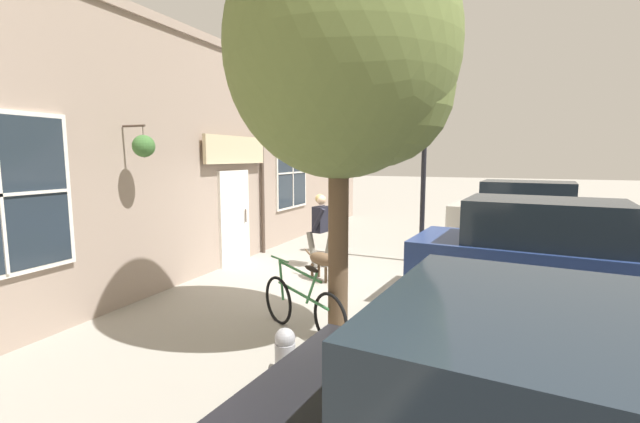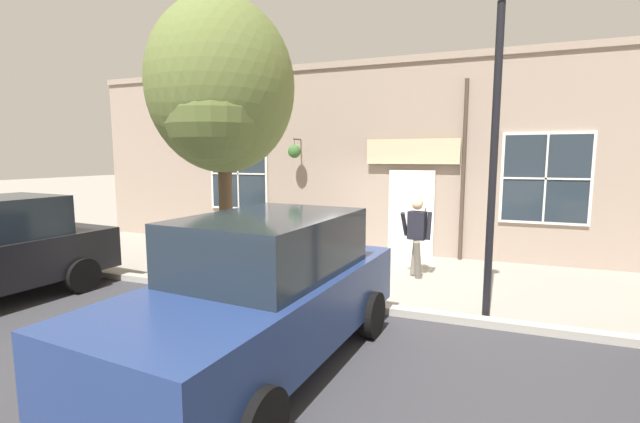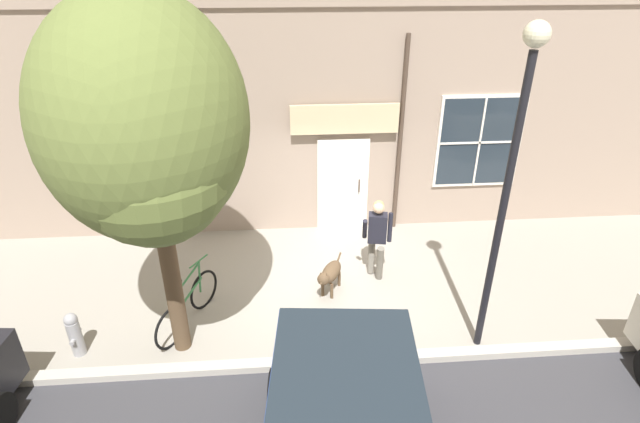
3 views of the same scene
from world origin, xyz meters
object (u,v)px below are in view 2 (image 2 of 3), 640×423
at_px(street_tree_by_curb, 221,92).
at_px(parked_car_mid_block, 264,291).
at_px(leaning_bicycle, 243,257).
at_px(pedestrian_walking, 417,230).
at_px(street_lamp, 497,102).
at_px(dog_on_leash, 366,258).
at_px(fire_hydrant, 161,256).

distance_m(street_tree_by_curb, parked_car_mid_block, 4.36).
xyz_separation_m(street_tree_by_curb, leaning_bicycle, (-0.63, 0.01, -3.21)).
relative_size(pedestrian_walking, leaning_bicycle, 1.01).
distance_m(parked_car_mid_block, street_lamp, 4.13).
bearing_deg(leaning_bicycle, pedestrian_walking, 108.67).
xyz_separation_m(dog_on_leash, parked_car_mid_block, (3.88, -0.21, 0.46)).
bearing_deg(leaning_bicycle, street_lamp, 79.94).
height_order(street_lamp, fire_hydrant, street_lamp).
distance_m(parked_car_mid_block, fire_hydrant, 4.68).
bearing_deg(street_lamp, parked_car_mid_block, -45.56).
bearing_deg(pedestrian_walking, leaning_bicycle, -71.33).
distance_m(street_tree_by_curb, fire_hydrant, 3.57).
bearing_deg(parked_car_mid_block, dog_on_leash, 176.86).
bearing_deg(street_lamp, fire_hydrant, -92.29).
distance_m(pedestrian_walking, dog_on_leash, 1.16).
distance_m(leaning_bicycle, parked_car_mid_block, 3.94).
bearing_deg(street_lamp, leaning_bicycle, -100.06).
xyz_separation_m(street_tree_by_curb, parked_car_mid_block, (2.60, 2.22, -2.71)).
height_order(leaning_bicycle, parked_car_mid_block, parked_car_mid_block).
relative_size(street_tree_by_curb, parked_car_mid_block, 1.19).
bearing_deg(parked_car_mid_block, street_tree_by_curb, -139.51).
xyz_separation_m(street_lamp, fire_hydrant, (-0.25, -6.27, -2.79)).
relative_size(dog_on_leash, fire_hydrant, 1.29).
bearing_deg(fire_hydrant, street_lamp, 87.71).
bearing_deg(dog_on_leash, fire_hydrant, -73.03).
bearing_deg(leaning_bicycle, parked_car_mid_block, 34.38).
distance_m(pedestrian_walking, street_tree_by_curb, 4.61).
height_order(parked_car_mid_block, street_lamp, street_lamp).
distance_m(street_lamp, fire_hydrant, 6.87).
bearing_deg(fire_hydrant, dog_on_leash, 106.97).
xyz_separation_m(pedestrian_walking, parked_car_mid_block, (4.35, -1.13, -0.08)).
relative_size(street_lamp, fire_hydrant, 6.34).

